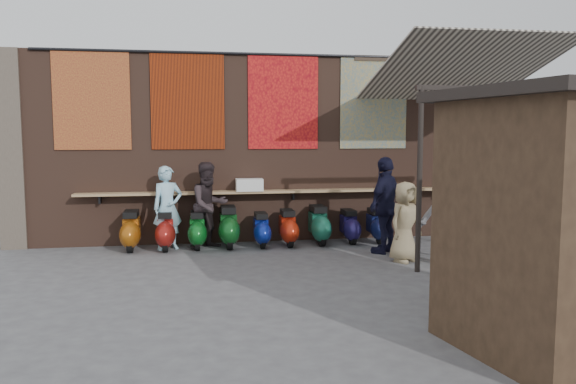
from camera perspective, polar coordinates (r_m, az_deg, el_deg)
The scene contains 32 objects.
ground at distance 9.83m, azimuth 0.11°, elevation -7.75°, with size 70.00×70.00×0.00m, color #474749.
brick_wall at distance 12.22m, azimuth -2.04°, elevation 4.42°, with size 10.00×0.40×4.00m, color brown.
pier_left at distance 12.63m, azimuth -26.18°, elevation 3.87°, with size 0.50×0.50×4.00m, color #4C4238.
pier_right at distance 13.90m, azimuth 19.80°, elevation 4.27°, with size 0.50×0.50×4.00m, color #4C4238.
eating_counter at distance 11.91m, azimuth -1.78°, elevation 0.04°, with size 8.00×0.32×0.05m, color #9E7A51.
shelf_box at distance 11.81m, azimuth -3.95°, elevation 0.73°, with size 0.56×0.32×0.26m, color white.
tapestry_redgold at distance 12.07m, azimuth -19.32°, elevation 8.82°, with size 1.50×0.02×2.00m, color maroon.
tapestry_sun at distance 11.90m, azimuth -10.15°, elevation 9.11°, with size 1.50×0.02×2.00m, color #BD340B.
tapestry_orange at distance 12.06m, azimuth -0.48°, elevation 9.16°, with size 1.50×0.02×2.00m, color red.
tapestry_multi at distance 12.53m, azimuth 8.70°, elevation 8.97°, with size 1.50×0.02×2.00m, color #285F93.
hang_rail at distance 12.10m, azimuth -1.92°, elevation 13.81°, with size 0.06×0.06×9.50m, color black.
scooter_stool_0 at distance 11.66m, azimuth -15.65°, elevation -3.82°, with size 0.37×0.82×0.78m, color #984C0D, non-canonical shape.
scooter_stool_1 at distance 11.55m, azimuth -12.33°, elevation -3.86°, with size 0.37×0.81×0.77m, color maroon, non-canonical shape.
scooter_stool_2 at distance 11.58m, azimuth -9.21°, elevation -3.84°, with size 0.35×0.78×0.74m, color #0C5A1B, non-canonical shape.
scooter_stool_3 at distance 11.60m, azimuth -6.06°, elevation -3.55°, with size 0.40×0.88×0.84m, color #0E4618, non-canonical shape.
scooter_stool_4 at distance 11.62m, azimuth -2.72°, elevation -3.86°, with size 0.33×0.73×0.69m, color navy, non-canonical shape.
scooter_stool_5 at distance 11.71m, azimuth -0.00°, elevation -3.67°, with size 0.35×0.78×0.74m, color #A31F0C, non-canonical shape.
scooter_stool_6 at distance 11.88m, azimuth 3.15°, elevation -3.37°, with size 0.38×0.85×0.80m, color #175D46, non-canonical shape.
scooter_stool_7 at distance 12.07m, azimuth 6.26°, elevation -3.49°, with size 0.33×0.74×0.70m, color #1E164F, non-canonical shape.
scooter_stool_8 at distance 12.21m, azimuth 9.00°, elevation -3.39°, with size 0.34×0.76×0.72m, color #141C4C, non-canonical shape.
diner_left at distance 11.52m, azimuth -12.13°, elevation -1.58°, with size 0.61×0.40×1.69m, color #9ED2E7.
diner_right at distance 11.50m, azimuth -8.03°, elevation -1.34°, with size 0.85×0.66×1.75m, color #2B2224.
shopper_navy at distance 11.07m, azimuth 9.89°, elevation -1.32°, with size 1.10×0.46×1.88m, color black.
shopper_grey at distance 10.31m, azimuth 16.49°, elevation -1.98°, with size 1.22×0.70×1.89m, color slate.
shopper_tan at distance 10.41m, azimuth 11.79°, elevation -2.98°, with size 0.72×0.47×1.47m, color #9A8762.
stall_sign at distance 7.43m, azimuth 22.20°, elevation 2.52°, with size 1.20×0.04×0.50m, color gold.
stall_shelf at distance 7.54m, azimuth 21.91°, elevation -4.81°, with size 2.05×0.10×0.06m, color #473321.
awning_canvas at distance 11.57m, azimuth 17.04°, elevation 11.77°, with size 3.20×3.40×0.03m, color beige.
awning_ledger at distance 13.05m, azimuth 13.89°, elevation 12.94°, with size 3.30×0.08×0.12m, color #33261C.
awning_header at distance 10.21m, azimuth 20.78°, elevation 9.80°, with size 3.00×0.08×0.08m, color black.
awning_post_left at distance 9.59m, azimuth 13.20°, elevation 1.14°, with size 0.09×0.09×3.10m, color black.
awning_post_right at distance 10.98m, azimuth 26.80°, elevation 1.25°, with size 0.09×0.09×3.10m, color black.
Camera 1 is at (-1.62, -9.41, 2.34)m, focal length 35.00 mm.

